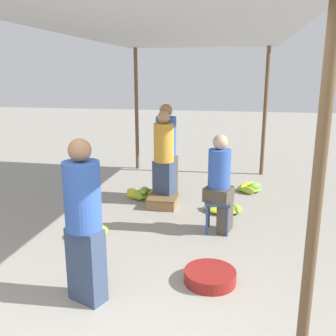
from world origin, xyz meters
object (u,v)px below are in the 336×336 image
at_px(banana_pile_left_1, 140,194).
at_px(banana_pile_right_0, 224,207).
at_px(basin_black, 210,276).
at_px(vendor_foreground, 84,220).
at_px(banana_pile_right_1, 249,188).
at_px(stool, 218,206).
at_px(vendor_seated, 221,182).
at_px(crate_near, 163,202).
at_px(shopper_walking_far, 164,156).
at_px(banana_pile_left_0, 87,230).
at_px(shopper_walking_mid, 166,150).

bearing_deg(banana_pile_left_1, banana_pile_right_0, -14.50).
bearing_deg(basin_black, banana_pile_right_0, 88.79).
distance_m(vendor_foreground, banana_pile_right_1, 4.18).
height_order(vendor_foreground, banana_pile_left_1, vendor_foreground).
xyz_separation_m(stool, vendor_seated, (0.02, 0.01, 0.35)).
bearing_deg(basin_black, crate_near, 113.96).
xyz_separation_m(vendor_foreground, stool, (1.13, 1.86, -0.46)).
distance_m(banana_pile_right_0, shopper_walking_far, 1.27).
height_order(banana_pile_left_0, shopper_walking_mid, shopper_walking_mid).
bearing_deg(shopper_walking_far, banana_pile_right_0, -12.01).
relative_size(vendor_foreground, banana_pile_left_0, 3.04).
xyz_separation_m(banana_pile_right_0, shopper_walking_far, (-1.02, 0.22, 0.73)).
xyz_separation_m(banana_pile_right_0, banana_pile_right_1, (0.41, 1.13, -0.00)).
bearing_deg(stool, vendor_seated, 16.28).
bearing_deg(banana_pile_right_0, banana_pile_left_0, -144.93).
xyz_separation_m(stool, crate_near, (-0.95, 0.83, -0.28)).
xyz_separation_m(basin_black, banana_pile_left_0, (-1.74, 0.87, 0.00)).
distance_m(stool, shopper_walking_far, 1.47).
bearing_deg(shopper_walking_mid, vendor_foreground, -92.55).
height_order(vendor_foreground, shopper_walking_mid, shopper_walking_mid).
distance_m(banana_pile_left_1, crate_near, 0.59).
height_order(vendor_seated, shopper_walking_mid, shopper_walking_mid).
relative_size(banana_pile_left_1, crate_near, 1.41).
relative_size(banana_pile_left_0, shopper_walking_far, 0.33).
height_order(vendor_seated, shopper_walking_far, shopper_walking_far).
xyz_separation_m(banana_pile_right_1, shopper_walking_mid, (-1.45, -0.64, 0.78)).
distance_m(vendor_seated, crate_near, 1.42).
xyz_separation_m(banana_pile_left_1, shopper_walking_far, (0.46, -0.16, 0.73)).
bearing_deg(stool, banana_pile_left_0, -165.44).
distance_m(stool, basin_black, 1.36).
distance_m(vendor_seated, shopper_walking_mid, 1.64).
bearing_deg(shopper_walking_far, vendor_seated, -45.75).
height_order(banana_pile_left_1, shopper_walking_mid, shopper_walking_mid).
xyz_separation_m(vendor_foreground, banana_pile_left_1, (-0.30, 3.04, -0.75)).
xyz_separation_m(basin_black, crate_near, (-0.96, 2.15, 0.02)).
bearing_deg(stool, shopper_walking_far, 133.49).
distance_m(vendor_foreground, crate_near, 2.79).
distance_m(vendor_seated, banana_pile_left_0, 1.92).
xyz_separation_m(basin_black, banana_pile_right_0, (0.04, 2.13, 0.01)).
bearing_deg(banana_pile_right_1, banana_pile_right_0, -109.97).
xyz_separation_m(basin_black, banana_pile_right_1, (0.46, 3.26, 0.01)).
height_order(vendor_foreground, banana_pile_right_0, vendor_foreground).
xyz_separation_m(vendor_seated, banana_pile_right_0, (0.03, 0.80, -0.64)).
distance_m(banana_pile_left_0, banana_pile_left_1, 1.66).
bearing_deg(banana_pile_left_0, basin_black, -26.69).
distance_m(basin_black, banana_pile_right_0, 2.13).
bearing_deg(banana_pile_left_0, banana_pile_right_1, 47.37).
bearing_deg(vendor_seated, crate_near, 139.59).
bearing_deg(banana_pile_right_1, vendor_foreground, -112.76).
height_order(shopper_walking_mid, shopper_walking_far, shopper_walking_mid).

